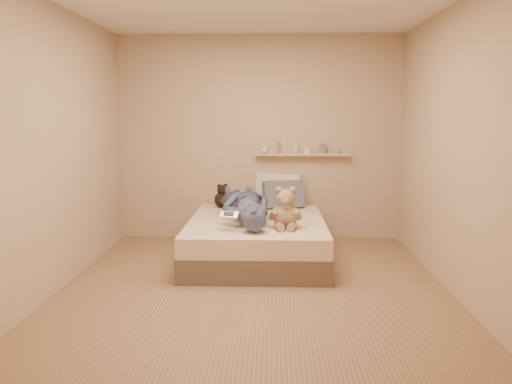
{
  "coord_description": "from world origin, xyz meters",
  "views": [
    {
      "loc": [
        0.17,
        -4.51,
        1.61
      ],
      "look_at": [
        0.0,
        0.65,
        0.8
      ],
      "focal_mm": 35.0,
      "sensor_mm": 36.0,
      "label": 1
    }
  ],
  "objects_px": {
    "wall_shelf": "(302,155)",
    "bed": "(257,239)",
    "person": "(245,204)",
    "game_console": "(229,215)",
    "dark_plush": "(222,197)",
    "teddy_bear": "(285,211)",
    "pillow_cream": "(278,190)",
    "pillow_grey": "(283,194)"
  },
  "relations": [
    {
      "from": "bed",
      "to": "pillow_grey",
      "type": "height_order",
      "value": "pillow_grey"
    },
    {
      "from": "person",
      "to": "wall_shelf",
      "type": "relative_size",
      "value": 1.24
    },
    {
      "from": "teddy_bear",
      "to": "dark_plush",
      "type": "bearing_deg",
      "value": 123.89
    },
    {
      "from": "pillow_cream",
      "to": "wall_shelf",
      "type": "bearing_deg",
      "value": 14.66
    },
    {
      "from": "pillow_cream",
      "to": "wall_shelf",
      "type": "height_order",
      "value": "wall_shelf"
    },
    {
      "from": "bed",
      "to": "game_console",
      "type": "height_order",
      "value": "game_console"
    },
    {
      "from": "game_console",
      "to": "pillow_grey",
      "type": "bearing_deg",
      "value": 65.83
    },
    {
      "from": "dark_plush",
      "to": "person",
      "type": "height_order",
      "value": "person"
    },
    {
      "from": "bed",
      "to": "person",
      "type": "xyz_separation_m",
      "value": [
        -0.13,
        -0.04,
        0.4
      ]
    },
    {
      "from": "teddy_bear",
      "to": "dark_plush",
      "type": "distance_m",
      "value": 1.37
    },
    {
      "from": "pillow_cream",
      "to": "person",
      "type": "xyz_separation_m",
      "value": [
        -0.38,
        -0.87,
        -0.02
      ]
    },
    {
      "from": "dark_plush",
      "to": "wall_shelf",
      "type": "height_order",
      "value": "wall_shelf"
    },
    {
      "from": "wall_shelf",
      "to": "pillow_cream",
      "type": "bearing_deg",
      "value": -165.34
    },
    {
      "from": "wall_shelf",
      "to": "bed",
      "type": "bearing_deg",
      "value": -121.18
    },
    {
      "from": "bed",
      "to": "dark_plush",
      "type": "bearing_deg",
      "value": 123.38
    },
    {
      "from": "teddy_bear",
      "to": "pillow_cream",
      "type": "xyz_separation_m",
      "value": [
        -0.06,
        1.27,
        0.02
      ]
    },
    {
      "from": "game_console",
      "to": "teddy_bear",
      "type": "relative_size",
      "value": 0.45
    },
    {
      "from": "wall_shelf",
      "to": "teddy_bear",
      "type": "bearing_deg",
      "value": -100.3
    },
    {
      "from": "teddy_bear",
      "to": "person",
      "type": "xyz_separation_m",
      "value": [
        -0.44,
        0.4,
        -0.0
      ]
    },
    {
      "from": "wall_shelf",
      "to": "pillow_grey",
      "type": "bearing_deg",
      "value": -137.77
    },
    {
      "from": "teddy_bear",
      "to": "person",
      "type": "bearing_deg",
      "value": 137.47
    },
    {
      "from": "teddy_bear",
      "to": "pillow_cream",
      "type": "distance_m",
      "value": 1.27
    },
    {
      "from": "game_console",
      "to": "dark_plush",
      "type": "height_order",
      "value": "dark_plush"
    },
    {
      "from": "pillow_grey",
      "to": "teddy_bear",
      "type": "bearing_deg",
      "value": -90.2
    },
    {
      "from": "pillow_cream",
      "to": "wall_shelf",
      "type": "xyz_separation_m",
      "value": [
        0.3,
        0.08,
        0.45
      ]
    },
    {
      "from": "bed",
      "to": "pillow_cream",
      "type": "bearing_deg",
      "value": 73.36
    },
    {
      "from": "bed",
      "to": "teddy_bear",
      "type": "height_order",
      "value": "teddy_bear"
    },
    {
      "from": "game_console",
      "to": "pillow_cream",
      "type": "height_order",
      "value": "pillow_cream"
    },
    {
      "from": "game_console",
      "to": "pillow_grey",
      "type": "xyz_separation_m",
      "value": [
        0.57,
        1.27,
        0.0
      ]
    },
    {
      "from": "person",
      "to": "wall_shelf",
      "type": "height_order",
      "value": "wall_shelf"
    },
    {
      "from": "game_console",
      "to": "wall_shelf",
      "type": "height_order",
      "value": "wall_shelf"
    },
    {
      "from": "teddy_bear",
      "to": "person",
      "type": "relative_size",
      "value": 0.29
    },
    {
      "from": "bed",
      "to": "pillow_cream",
      "type": "distance_m",
      "value": 0.97
    },
    {
      "from": "bed",
      "to": "teddy_bear",
      "type": "relative_size",
      "value": 4.36
    },
    {
      "from": "wall_shelf",
      "to": "dark_plush",
      "type": "bearing_deg",
      "value": -167.84
    },
    {
      "from": "bed",
      "to": "pillow_grey",
      "type": "distance_m",
      "value": 0.85
    },
    {
      "from": "teddy_bear",
      "to": "pillow_grey",
      "type": "relative_size",
      "value": 0.87
    },
    {
      "from": "pillow_grey",
      "to": "person",
      "type": "relative_size",
      "value": 0.34
    },
    {
      "from": "bed",
      "to": "wall_shelf",
      "type": "relative_size",
      "value": 1.58
    },
    {
      "from": "teddy_bear",
      "to": "wall_shelf",
      "type": "height_order",
      "value": "wall_shelf"
    },
    {
      "from": "teddy_bear",
      "to": "wall_shelf",
      "type": "distance_m",
      "value": 1.45
    },
    {
      "from": "bed",
      "to": "person",
      "type": "bearing_deg",
      "value": -164.28
    }
  ]
}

